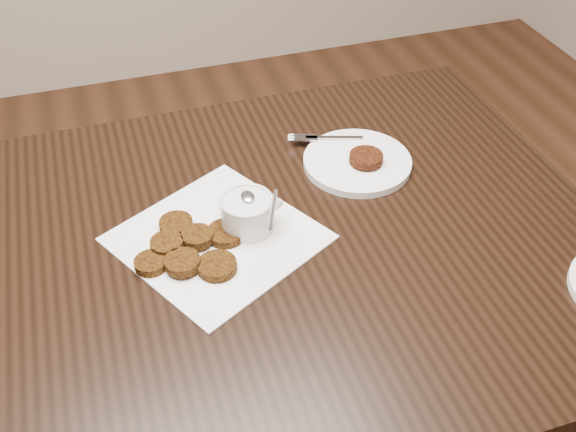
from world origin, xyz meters
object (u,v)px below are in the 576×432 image
(napkin, at_px, (218,238))
(plate_with_patty, at_px, (357,159))
(table, at_px, (217,395))
(sauce_ramekin, at_px, (246,199))

(napkin, relative_size, plate_with_patty, 1.41)
(table, distance_m, plate_with_patty, 0.53)
(table, height_order, napkin, napkin)
(plate_with_patty, bearing_deg, napkin, -158.16)
(sauce_ramekin, bearing_deg, table, -156.57)
(napkin, height_order, sauce_ramekin, sauce_ramekin)
(napkin, bearing_deg, plate_with_patty, 21.84)
(plate_with_patty, bearing_deg, table, -155.98)
(table, xyz_separation_m, plate_with_patty, (0.32, 0.14, 0.39))
(table, xyz_separation_m, sauce_ramekin, (0.09, 0.04, 0.44))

